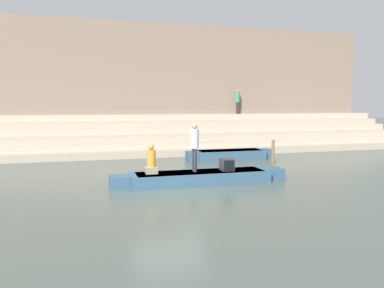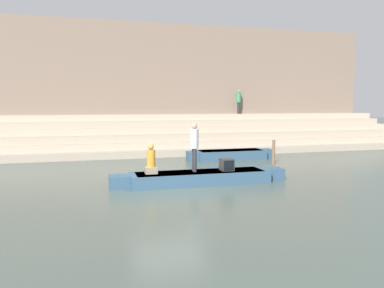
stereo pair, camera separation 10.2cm
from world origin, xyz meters
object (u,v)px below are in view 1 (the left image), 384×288
object	(u,v)px
moored_boat_shore	(230,154)
person_on_steps	(237,100)
tv_set	(227,164)
person_standing	(195,144)
person_rowing	(151,161)
mooring_post	(273,152)
rowboat_main	(201,177)

from	to	relation	value
moored_boat_shore	person_on_steps	distance (m)	7.15
moored_boat_shore	person_on_steps	bearing A→B (deg)	65.98
tv_set	person_standing	bearing A→B (deg)	177.77
person_rowing	mooring_post	bearing A→B (deg)	39.01
rowboat_main	mooring_post	xyz separation A→B (m)	(4.72, 3.40, 0.36)
moored_boat_shore	person_standing	bearing A→B (deg)	-121.22
person_standing	mooring_post	xyz separation A→B (m)	(4.93, 3.31, -0.89)
rowboat_main	person_rowing	xyz separation A→B (m)	(-1.82, 0.06, 0.67)
mooring_post	person_on_steps	world-z (taller)	person_on_steps
mooring_post	person_standing	bearing A→B (deg)	-146.12
rowboat_main	person_on_steps	xyz separation A→B (m)	(6.09, 11.35, 2.98)
moored_boat_shore	person_on_steps	world-z (taller)	person_on_steps
rowboat_main	person_standing	bearing A→B (deg)	154.81
mooring_post	person_rowing	bearing A→B (deg)	-152.91
person_standing	person_on_steps	xyz separation A→B (m)	(6.29, 11.25, 1.74)
person_standing	person_on_steps	distance (m)	13.01
rowboat_main	tv_set	bearing A→B (deg)	-2.20
tv_set	person_on_steps	distance (m)	12.69
person_rowing	mooring_post	distance (m)	7.35
person_on_steps	person_standing	bearing A→B (deg)	159.40
rowboat_main	moored_boat_shore	xyz separation A→B (m)	(3.27, 5.48, 0.02)
moored_boat_shore	rowboat_main	bearing A→B (deg)	-119.20
person_rowing	person_standing	bearing A→B (deg)	13.20
person_standing	person_rowing	bearing A→B (deg)	165.93
tv_set	moored_boat_shore	world-z (taller)	tv_set
rowboat_main	person_rowing	bearing A→B (deg)	176.71
person_standing	person_rowing	world-z (taller)	person_standing
person_standing	person_on_steps	bearing A→B (deg)	45.43
person_rowing	tv_set	distance (m)	2.86
tv_set	rowboat_main	bearing A→B (deg)	-178.11
rowboat_main	tv_set	distance (m)	1.11
rowboat_main	person_on_steps	world-z (taller)	person_on_steps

